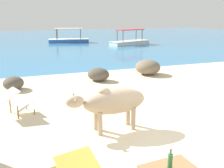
{
  "coord_description": "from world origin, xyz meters",
  "views": [
    {
      "loc": [
        -2.65,
        -3.64,
        2.49
      ],
      "look_at": [
        -0.26,
        3.0,
        0.55
      ],
      "focal_mm": 40.52,
      "sensor_mm": 36.0,
      "label": 1
    }
  ],
  "objects_px": {
    "cow": "(113,102)",
    "deck_chair_near": "(15,101)",
    "boat_white": "(130,41)",
    "bottle": "(170,161)",
    "boat_blue": "(69,39)"
  },
  "relations": [
    {
      "from": "bottle",
      "to": "deck_chair_near",
      "type": "xyz_separation_m",
      "value": [
        -2.04,
        3.8,
        -0.13
      ]
    },
    {
      "from": "bottle",
      "to": "boat_blue",
      "type": "bearing_deg",
      "value": 83.27
    },
    {
      "from": "cow",
      "to": "boat_white",
      "type": "distance_m",
      "value": 16.87
    },
    {
      "from": "cow",
      "to": "deck_chair_near",
      "type": "distance_m",
      "value": 2.58
    },
    {
      "from": "cow",
      "to": "deck_chair_near",
      "type": "bearing_deg",
      "value": -39.99
    },
    {
      "from": "boat_white",
      "to": "deck_chair_near",
      "type": "bearing_deg",
      "value": 38.79
    },
    {
      "from": "bottle",
      "to": "boat_white",
      "type": "height_order",
      "value": "boat_white"
    },
    {
      "from": "cow",
      "to": "bottle",
      "type": "relative_size",
      "value": 5.91
    },
    {
      "from": "deck_chair_near",
      "to": "bottle",
      "type": "bearing_deg",
      "value": -82.17
    },
    {
      "from": "bottle",
      "to": "cow",
      "type": "bearing_deg",
      "value": 91.18
    },
    {
      "from": "cow",
      "to": "boat_white",
      "type": "xyz_separation_m",
      "value": [
        7.12,
        15.29,
        -0.4
      ]
    },
    {
      "from": "boat_blue",
      "to": "bottle",
      "type": "bearing_deg",
      "value": 96.18
    },
    {
      "from": "bottle",
      "to": "boat_white",
      "type": "relative_size",
      "value": 0.08
    },
    {
      "from": "cow",
      "to": "boat_blue",
      "type": "relative_size",
      "value": 0.46
    },
    {
      "from": "deck_chair_near",
      "to": "boat_white",
      "type": "height_order",
      "value": "boat_white"
    }
  ]
}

